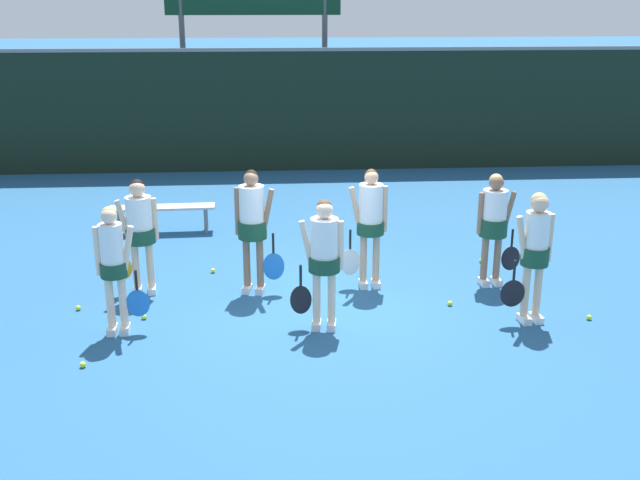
{
  "coord_description": "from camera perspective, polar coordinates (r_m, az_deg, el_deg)",
  "views": [
    {
      "loc": [
        -0.66,
        -9.38,
        4.01
      ],
      "look_at": [
        0.0,
        0.08,
        0.92
      ],
      "focal_mm": 42.0,
      "sensor_mm": 36.0,
      "label": 1
    }
  ],
  "objects": [
    {
      "name": "player_5",
      "position": [
        10.59,
        3.84,
        1.66
      ],
      "size": [
        0.67,
        0.39,
        1.73
      ],
      "rotation": [
        0.0,
        0.0,
        0.03
      ],
      "color": "tan",
      "rests_on": "ground_plane"
    },
    {
      "name": "fence_windscreen",
      "position": [
        17.97,
        -1.87,
        9.88
      ],
      "size": [
        60.0,
        0.08,
        2.89
      ],
      "color": "black",
      "rests_on": "ground_plane"
    },
    {
      "name": "tennis_ball_1",
      "position": [
        10.58,
        -17.94,
        -4.95
      ],
      "size": [
        0.07,
        0.07,
        0.07
      ],
      "primitive_type": "sphere",
      "color": "#CCE033",
      "rests_on": "ground_plane"
    },
    {
      "name": "tennis_ball_3",
      "position": [
        9.01,
        -17.63,
        -9.04
      ],
      "size": [
        0.07,
        0.07,
        0.07
      ],
      "primitive_type": "sphere",
      "color": "#CCE033",
      "rests_on": "ground_plane"
    },
    {
      "name": "player_2",
      "position": [
        9.78,
        16.07,
        -0.49
      ],
      "size": [
        0.65,
        0.35,
        1.71
      ],
      "rotation": [
        0.0,
        0.0,
        0.15
      ],
      "color": "beige",
      "rests_on": "ground_plane"
    },
    {
      "name": "player_0",
      "position": [
        9.45,
        -15.45,
        -1.58
      ],
      "size": [
        0.62,
        0.33,
        1.63
      ],
      "rotation": [
        0.0,
        0.0,
        0.03
      ],
      "color": "beige",
      "rests_on": "ground_plane"
    },
    {
      "name": "bench_courtside",
      "position": [
        13.56,
        -11.93,
        2.26
      ],
      "size": [
        1.87,
        0.43,
        0.48
      ],
      "rotation": [
        0.0,
        0.0,
        0.04
      ],
      "color": "#B2B2B7",
      "rests_on": "ground_plane"
    },
    {
      "name": "player_4",
      "position": [
        10.4,
        -5.15,
        1.46
      ],
      "size": [
        0.67,
        0.4,
        1.77
      ],
      "rotation": [
        0.0,
        0.0,
        -0.2
      ],
      "color": "#8C664C",
      "rests_on": "ground_plane"
    },
    {
      "name": "player_6",
      "position": [
        10.95,
        13.12,
        1.49
      ],
      "size": [
        0.68,
        0.4,
        1.65
      ],
      "rotation": [
        0.0,
        0.0,
        0.09
      ],
      "color": "#8C664C",
      "rests_on": "ground_plane"
    },
    {
      "name": "player_1",
      "position": [
        9.22,
        0.28,
        -1.03
      ],
      "size": [
        0.67,
        0.4,
        1.68
      ],
      "rotation": [
        0.0,
        0.0,
        -0.13
      ],
      "color": "beige",
      "rests_on": "ground_plane"
    },
    {
      "name": "tennis_ball_9",
      "position": [
        10.37,
        9.88,
        -4.78
      ],
      "size": [
        0.07,
        0.07,
        0.07
      ],
      "primitive_type": "sphere",
      "color": "#CCE033",
      "rests_on": "ground_plane"
    },
    {
      "name": "scoreboard",
      "position": [
        19.35,
        -5.12,
        17.41
      ],
      "size": [
        4.32,
        0.15,
        4.81
      ],
      "color": "#515156",
      "rests_on": "ground_plane"
    },
    {
      "name": "tennis_ball_5",
      "position": [
        11.44,
        -0.1,
        -2.29
      ],
      "size": [
        0.07,
        0.07,
        0.07
      ],
      "primitive_type": "sphere",
      "color": "#CCE033",
      "rests_on": "ground_plane"
    },
    {
      "name": "tennis_ball_4",
      "position": [
        11.52,
        -8.16,
        -2.32
      ],
      "size": [
        0.07,
        0.07,
        0.07
      ],
      "primitive_type": "sphere",
      "color": "#CCE033",
      "rests_on": "ground_plane"
    },
    {
      "name": "ground_plane",
      "position": [
        10.22,
        0.03,
        -5.05
      ],
      "size": [
        140.0,
        140.0,
        0.0
      ],
      "primitive_type": "plane",
      "color": "#235684"
    },
    {
      "name": "tennis_ball_6",
      "position": [
        10.07,
        -13.27,
        -5.72
      ],
      "size": [
        0.07,
        0.07,
        0.07
      ],
      "primitive_type": "sphere",
      "color": "#CCE033",
      "rests_on": "ground_plane"
    },
    {
      "name": "player_3",
      "position": [
        10.64,
        -13.59,
        1.01
      ],
      "size": [
        0.69,
        0.41,
        1.65
      ],
      "rotation": [
        0.0,
        0.0,
        0.13
      ],
      "color": "beige",
      "rests_on": "ground_plane"
    },
    {
      "name": "tennis_ball_8",
      "position": [
        12.11,
        12.19,
        -1.55
      ],
      "size": [
        0.07,
        0.07,
        0.07
      ],
      "primitive_type": "sphere",
      "color": "#CCE033",
      "rests_on": "ground_plane"
    },
    {
      "name": "tennis_ball_0",
      "position": [
        11.74,
        -14.8,
        -2.38
      ],
      "size": [
        0.07,
        0.07,
        0.07
      ],
      "primitive_type": "sphere",
      "color": "#CCE033",
      "rests_on": "ground_plane"
    },
    {
      "name": "tennis_ball_7",
      "position": [
        10.4,
        19.82,
        -5.57
      ],
      "size": [
        0.07,
        0.07,
        0.07
      ],
      "primitive_type": "sphere",
      "color": "#CCE033",
      "rests_on": "ground_plane"
    }
  ]
}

